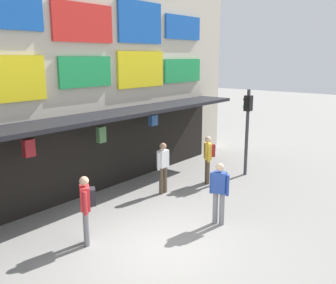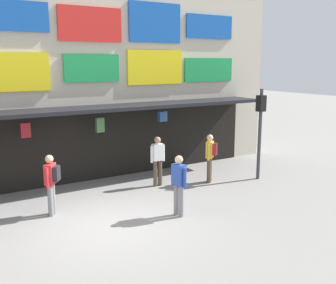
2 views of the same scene
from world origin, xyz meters
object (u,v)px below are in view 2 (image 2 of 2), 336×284
(pedestrian_in_green, at_px, (179,182))
(pedestrian_in_purple, at_px, (210,155))
(pedestrian_in_white, at_px, (51,180))
(traffic_light_far, at_px, (260,119))
(pedestrian_in_red, at_px, (158,158))

(pedestrian_in_green, relative_size, pedestrian_in_purple, 1.00)
(pedestrian_in_white, relative_size, pedestrian_in_purple, 1.00)
(pedestrian_in_green, xyz_separation_m, pedestrian_in_purple, (2.61, 2.02, 0.04))
(traffic_light_far, height_order, pedestrian_in_red, traffic_light_far)
(pedestrian_in_red, xyz_separation_m, pedestrian_in_green, (-0.86, -2.62, 0.00))
(pedestrian_in_purple, bearing_deg, pedestrian_in_white, -178.20)
(pedestrian_in_purple, bearing_deg, traffic_light_far, -17.65)
(pedestrian_in_green, distance_m, pedestrian_in_purple, 3.30)
(traffic_light_far, distance_m, pedestrian_in_purple, 2.15)
(pedestrian_in_white, bearing_deg, pedestrian_in_green, -32.65)
(pedestrian_in_green, bearing_deg, pedestrian_in_white, 147.35)
(pedestrian_in_white, bearing_deg, pedestrian_in_red, 11.68)
(traffic_light_far, bearing_deg, pedestrian_in_purple, 162.35)
(pedestrian_in_red, distance_m, pedestrian_in_purple, 1.85)
(pedestrian_in_red, relative_size, pedestrian_in_green, 1.00)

